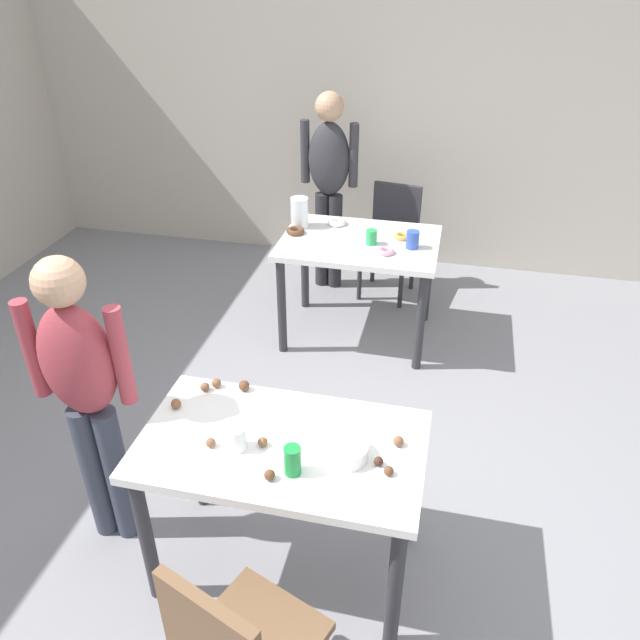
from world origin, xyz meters
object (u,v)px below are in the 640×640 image
(mixing_bowl, at_px, (345,451))
(pitcher_far, at_px, (300,212))
(person_adult_far, at_px, (329,176))
(soda_can, at_px, (292,460))
(chair_far_table, at_px, (392,234))
(dining_table_near, at_px, (282,463))
(dining_table_far, at_px, (359,255))
(person_girl_near, at_px, (84,386))

(mixing_bowl, bearing_deg, pitcher_far, 108.89)
(person_adult_far, relative_size, soda_can, 12.76)
(chair_far_table, bearing_deg, dining_table_near, -92.25)
(dining_table_near, relative_size, chair_far_table, 1.32)
(mixing_bowl, distance_m, pitcher_far, 2.30)
(person_adult_far, bearing_deg, dining_table_near, -81.75)
(chair_far_table, bearing_deg, dining_table_far, -100.51)
(person_girl_near, height_order, mixing_bowl, person_girl_near)
(dining_table_far, distance_m, pitcher_far, 0.52)
(person_girl_near, height_order, soda_can, person_girl_near)
(person_adult_far, distance_m, mixing_bowl, 2.85)
(person_adult_far, height_order, pitcher_far, person_adult_far)
(dining_table_near, xyz_separation_m, chair_far_table, (0.11, 2.76, -0.14))
(dining_table_near, bearing_deg, soda_can, -59.24)
(dining_table_far, height_order, person_girl_near, person_girl_near)
(chair_far_table, relative_size, mixing_bowl, 4.91)
(dining_table_near, bearing_deg, person_adult_far, 98.25)
(chair_far_table, relative_size, soda_can, 7.13)
(person_girl_near, distance_m, soda_can, 0.96)
(dining_table_near, height_order, person_girl_near, person_girl_near)
(chair_far_table, bearing_deg, pitcher_far, -134.31)
(chair_far_table, distance_m, person_adult_far, 0.67)
(soda_can, distance_m, pitcher_far, 2.37)
(chair_far_table, bearing_deg, person_girl_near, -109.32)
(chair_far_table, distance_m, person_girl_near, 2.93)
(soda_can, bearing_deg, person_adult_far, 99.55)
(mixing_bowl, relative_size, pitcher_far, 0.85)
(chair_far_table, height_order, soda_can, soda_can)
(chair_far_table, distance_m, soda_can, 2.92)
(dining_table_near, xyz_separation_m, dining_table_far, (-0.03, 2.02, 0.00))
(soda_can, bearing_deg, pitcher_far, 103.86)
(dining_table_far, bearing_deg, person_girl_near, -112.35)
(dining_table_far, relative_size, chair_far_table, 1.21)
(person_girl_near, bearing_deg, mixing_bowl, -1.91)
(person_adult_far, xyz_separation_m, pitcher_far, (-0.08, -0.58, -0.08))
(dining_table_near, distance_m, person_girl_near, 0.89)
(dining_table_near, bearing_deg, pitcher_far, 102.55)
(dining_table_far, bearing_deg, person_adult_far, 117.10)
(pitcher_far, bearing_deg, mixing_bowl, -71.11)
(dining_table_far, relative_size, mixing_bowl, 5.94)
(dining_table_near, relative_size, person_girl_near, 0.78)
(dining_table_near, relative_size, person_adult_far, 0.74)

